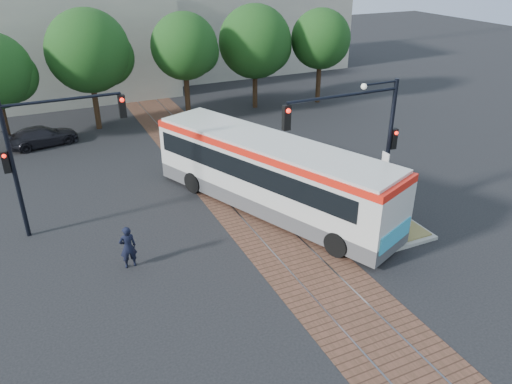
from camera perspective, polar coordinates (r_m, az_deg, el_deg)
ground at (r=21.51m, az=1.87°, el=-4.41°), size 120.00×120.00×0.00m
trackbed at (r=24.70m, az=-2.31°, el=-0.08°), size 3.60×40.00×0.02m
tree_row at (r=34.79m, az=-8.87°, el=15.91°), size 26.40×5.60×7.67m
warehouses at (r=46.43m, az=-15.59°, el=16.58°), size 40.00×13.00×8.00m
city_bus at (r=22.44m, az=1.62°, el=2.35°), size 7.28×12.55×3.35m
traffic_island at (r=23.06m, az=13.68°, el=-2.01°), size 2.20×5.20×1.13m
signal_pole_main at (r=21.04m, az=12.56°, el=6.75°), size 5.49×0.46×6.00m
signal_pole_left at (r=21.64m, az=-23.42°, el=4.88°), size 4.99×0.34×6.00m
officer at (r=19.38m, az=-14.43°, el=-6.11°), size 0.64×0.43×1.73m
parked_car at (r=33.08m, az=-23.24°, el=5.88°), size 4.38×2.45×1.20m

